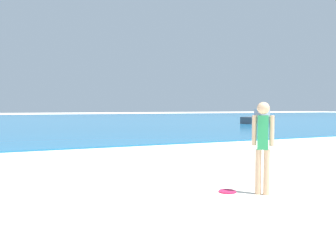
# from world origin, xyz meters

# --- Properties ---
(water) EXTENTS (160.00, 60.00, 0.06)m
(water) POSITION_xyz_m (0.00, 43.77, 0.03)
(water) COLOR #1E6B9E
(water) RESTS_ON ground
(person_standing) EXTENTS (0.29, 0.26, 1.53)m
(person_standing) POSITION_xyz_m (1.50, 6.37, 0.87)
(person_standing) COLOR #DDAD84
(person_standing) RESTS_ON ground
(frisbee) EXTENTS (0.30, 0.30, 0.03)m
(frisbee) POSITION_xyz_m (1.06, 6.73, 0.01)
(frisbee) COLOR #E51E4C
(frisbee) RESTS_ON ground
(boat_near) EXTENTS (3.79, 2.22, 1.23)m
(boat_near) POSITION_xyz_m (17.10, 25.77, 0.48)
(boat_near) COLOR #4C4C51
(boat_near) RESTS_ON water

